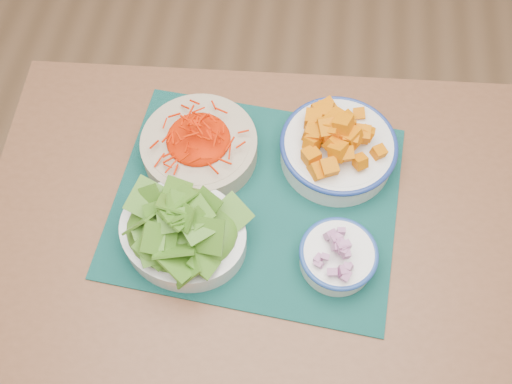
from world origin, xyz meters
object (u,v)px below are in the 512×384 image
placemat (256,200)px  squash_bowl (339,145)px  lettuce_bowl (182,229)px  onion_bowl (338,254)px  table (264,244)px  carrot_bowl (199,144)px

placemat → squash_bowl: size_ratio=2.24×
lettuce_bowl → onion_bowl: size_ratio=1.57×
table → carrot_bowl: carrot_bowl is taller
table → squash_bowl: squash_bowl is taller
placemat → lettuce_bowl: lettuce_bowl is taller
onion_bowl → squash_bowl: bearing=93.4°
placemat → squash_bowl: (0.14, 0.11, 0.05)m
carrot_bowl → table: bearing=-41.4°
placemat → onion_bowl: (0.16, -0.11, 0.04)m
placemat → squash_bowl: squash_bowl is taller
placemat → carrot_bowl: size_ratio=2.01×
onion_bowl → placemat: bearing=145.7°
squash_bowl → lettuce_bowl: (-0.26, -0.21, 0.00)m
placemat → carrot_bowl: (-0.12, 0.09, 0.04)m
carrot_bowl → lettuce_bowl: (0.00, -0.19, 0.01)m
onion_bowl → carrot_bowl: bearing=145.1°
lettuce_bowl → onion_bowl: 0.28m
placemat → carrot_bowl: bearing=149.0°
table → placemat: 0.13m
placemat → lettuce_bowl: bearing=-135.0°
lettuce_bowl → squash_bowl: bearing=53.6°
lettuce_bowl → carrot_bowl: bearing=105.9°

